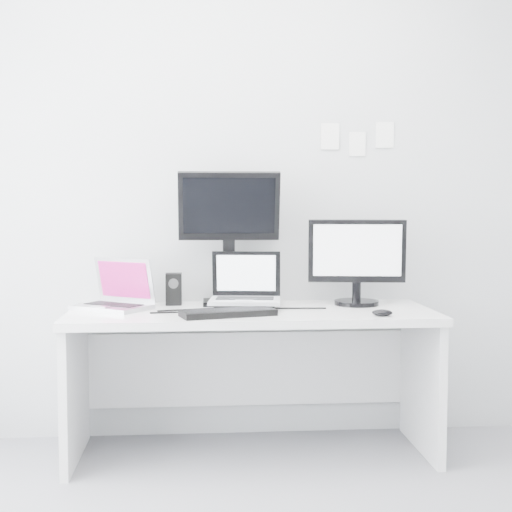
# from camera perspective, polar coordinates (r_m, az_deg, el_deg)

# --- Properties ---
(back_wall) EXTENTS (3.60, 0.00, 3.60)m
(back_wall) POSITION_cam_1_polar(r_m,az_deg,el_deg) (3.89, -0.73, 5.52)
(back_wall) COLOR silver
(back_wall) RESTS_ON ground
(desk) EXTENTS (1.80, 0.70, 0.73)m
(desk) POSITION_cam_1_polar(r_m,az_deg,el_deg) (3.65, -0.34, -9.97)
(desk) COLOR white
(desk) RESTS_ON ground
(macbook) EXTENTS (0.44, 0.42, 0.27)m
(macbook) POSITION_cam_1_polar(r_m,az_deg,el_deg) (3.66, -11.36, -2.09)
(macbook) COLOR #AFAFB4
(macbook) RESTS_ON desk
(speaker) EXTENTS (0.10, 0.10, 0.17)m
(speaker) POSITION_cam_1_polar(r_m,az_deg,el_deg) (3.78, -6.52, -2.61)
(speaker) COLOR black
(speaker) RESTS_ON desk
(dell_laptop) EXTENTS (0.38, 0.31, 0.29)m
(dell_laptop) POSITION_cam_1_polar(r_m,az_deg,el_deg) (3.61, -0.88, -1.87)
(dell_laptop) COLOR silver
(dell_laptop) RESTS_ON desk
(rear_monitor) EXTENTS (0.52, 0.19, 0.71)m
(rear_monitor) POSITION_cam_1_polar(r_m,az_deg,el_deg) (3.75, -2.15, 1.54)
(rear_monitor) COLOR black
(rear_monitor) RESTS_ON desk
(samsung_monitor) EXTENTS (0.53, 0.29, 0.46)m
(samsung_monitor) POSITION_cam_1_polar(r_m,az_deg,el_deg) (3.78, 7.99, -0.38)
(samsung_monitor) COLOR black
(samsung_monitor) RESTS_ON desk
(keyboard) EXTENTS (0.47, 0.27, 0.03)m
(keyboard) POSITION_cam_1_polar(r_m,az_deg,el_deg) (3.39, -2.23, -4.51)
(keyboard) COLOR black
(keyboard) RESTS_ON desk
(mouse) EXTENTS (0.11, 0.08, 0.03)m
(mouse) POSITION_cam_1_polar(r_m,az_deg,el_deg) (3.44, 9.95, -4.44)
(mouse) COLOR black
(mouse) RESTS_ON desk
(wall_note_0) EXTENTS (0.10, 0.00, 0.14)m
(wall_note_0) POSITION_cam_1_polar(r_m,az_deg,el_deg) (3.96, 5.88, 9.39)
(wall_note_0) COLOR white
(wall_note_0) RESTS_ON back_wall
(wall_note_1) EXTENTS (0.09, 0.00, 0.13)m
(wall_note_1) POSITION_cam_1_polar(r_m,az_deg,el_deg) (3.98, 8.02, 8.76)
(wall_note_1) COLOR white
(wall_note_1) RESTS_ON back_wall
(wall_note_2) EXTENTS (0.10, 0.00, 0.14)m
(wall_note_2) POSITION_cam_1_polar(r_m,az_deg,el_deg) (4.02, 10.14, 9.41)
(wall_note_2) COLOR white
(wall_note_2) RESTS_ON back_wall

